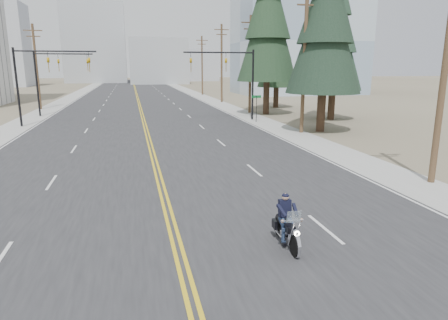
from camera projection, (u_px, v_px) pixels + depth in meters
The scene contains 23 objects.
road at pixel (137, 96), 74.93m from camera, with size 20.00×200.00×0.01m, color #303033.
sidewalk_left at pixel (72, 97), 72.40m from camera, with size 3.00×200.00×0.01m, color #A5A5A0.
sidewalk_right at pixel (197, 95), 77.46m from camera, with size 3.00×200.00×0.01m, color #A5A5A0.
traffic_mast_left at pixel (40, 71), 35.79m from camera, with size 7.10×0.26×7.00m.
traffic_mast_right at pixel (234, 71), 39.74m from camera, with size 7.10×0.26×7.00m.
traffic_mast_far at pixel (52, 71), 43.32m from camera, with size 6.10×0.26×7.00m.
street_sign at pixel (256, 104), 38.96m from camera, with size 0.90×0.06×2.62m.
utility_pole_a at pixel (446, 58), 17.57m from camera, with size 2.20×0.30×11.00m.
utility_pole_b at pixel (304, 58), 31.74m from camera, with size 2.20×0.30×11.50m.
utility_pole_c at pixel (250, 63), 46.02m from camera, with size 2.20×0.30×11.00m.
utility_pole_d at pixel (222, 62), 60.19m from camera, with size 2.20×0.30×11.50m.
utility_pole_e at pixel (202, 65), 76.37m from camera, with size 2.20×0.30×11.00m.
utility_pole_left at pixel (36, 66), 50.07m from camera, with size 2.20×0.30×10.50m.
glass_building at pixel (298, 43), 79.68m from camera, with size 24.00×16.00×20.00m, color #9EB5CC.
haze_bldg_b at pixel (158, 61), 127.26m from camera, with size 18.00×14.00×14.00m, color #ADB2B7.
haze_bldg_c at pixel (269, 54), 119.61m from camera, with size 16.00×12.00×18.00m, color #B7BCC6.
haze_bldg_d at pixel (95, 44), 135.72m from camera, with size 20.00×15.00×26.00m, color #ADB2B7.
haze_bldg_e at pixel (198, 65), 154.93m from camera, with size 14.00×14.00×12.00m, color #B7BCC6.
motorcyclist at pixel (287, 221), 12.03m from camera, with size 0.87×2.04×1.59m, color black, non-canonical shape.
conifer_near at pixel (326, 16), 31.71m from camera, with size 6.08×6.08×16.10m.
conifer_mid at pixel (336, 32), 39.40m from camera, with size 5.66×5.66×15.09m.
conifer_tall at pixel (268, 16), 43.70m from camera, with size 6.75×6.75×18.75m.
conifer_far at pixel (277, 47), 51.83m from camera, with size 5.10×5.10×13.67m.
Camera 1 is at (-1.15, -7.45, 5.34)m, focal length 32.00 mm.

